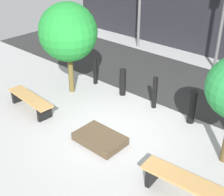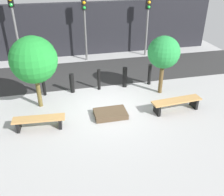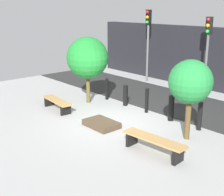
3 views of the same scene
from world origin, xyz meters
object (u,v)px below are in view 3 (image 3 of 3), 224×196
tree_behind_right_bench (190,82)px  bollard_far_right (200,116)px  planter_bed (101,124)px  bollard_right (171,108)px  bench_right (154,142)px  tree_behind_left_bench (87,58)px  bollard_left (125,95)px  bollard_center (147,101)px  bench_left (57,103)px  traffic_light_west (148,33)px  bollard_far_left (107,89)px  traffic_light_mid_west (208,42)px

tree_behind_right_bench → bollard_far_right: tree_behind_right_bench is taller
tree_behind_right_bench → planter_bed: bearing=-151.9°
bollard_right → bench_right: bearing=-61.2°
tree_behind_left_bench → bollard_left: 2.25m
bollard_left → bollard_center: size_ratio=0.89×
bollard_left → bollard_right: size_ratio=0.91×
tree_behind_right_bench → bollard_right: (-1.38, 0.92, -1.37)m
tree_behind_left_bench → bollard_right: bearing=13.7°
bench_left → traffic_light_west: (-1.09, 6.49, 2.36)m
planter_bed → traffic_light_west: (-3.67, 6.29, 2.57)m
bollard_far_left → traffic_light_mid_west: bearing=58.7°
bench_right → traffic_light_mid_west: size_ratio=0.56×
bollard_far_left → bollard_left: bearing=0.0°
bollard_far_left → bollard_far_right: size_ratio=0.97×
tree_behind_left_bench → bollard_left: size_ratio=3.27×
bollard_far_right → bench_right: bearing=-86.2°
traffic_light_west → tree_behind_right_bench: bearing=-38.1°
bollard_far_right → traffic_light_mid_west: traffic_light_mid_west is taller
planter_bed → bench_right: bearing=-4.4°
bench_right → bollard_right: bollard_right is taller
tree_behind_left_bench → bollard_left: tree_behind_left_bench is taller
tree_behind_right_bench → bollard_center: (-2.59, 0.92, -1.35)m
tree_behind_right_bench → bollard_left: (-3.80, 0.92, -1.41)m
bollard_center → bollard_far_right: (2.42, 0.00, 0.00)m
planter_bed → traffic_light_west: traffic_light_west is taller
bench_left → planter_bed: bench_left is taller
tree_behind_right_bench → bollard_far_right: 1.64m
traffic_light_west → traffic_light_mid_west: traffic_light_west is taller
tree_behind_left_bench → traffic_light_west: (-1.09, 4.91, 0.71)m
planter_bed → bollard_right: bearing=62.3°
bollard_center → bollard_far_right: 2.42m
bollard_far_left → bench_left: bearing=-93.8°
tree_behind_right_bench → bollard_far_left: bearing=169.6°
bollard_center → bollard_left: bearing=180.0°
bollard_left → bollard_center: bearing=0.0°
tree_behind_right_bench → bollard_right: bearing=146.2°
planter_bed → tree_behind_right_bench: bearing=28.1°
bench_right → bollard_center: (-2.59, 2.51, 0.14)m
bench_left → bollard_far_left: bollard_far_left is taller
bollard_left → bollard_center: (1.21, 0.00, 0.05)m
bollard_right → traffic_light_mid_west: size_ratio=0.26×
bollard_right → tree_behind_left_bench: bearing=-166.3°
bollard_far_left → bollard_left: (1.21, 0.00, -0.04)m
bollard_right → planter_bed: bearing=-117.7°
bench_left → traffic_light_mid_west: bearing=72.7°
bench_right → traffic_light_west: (-6.26, 6.49, 2.33)m
bollard_far_left → bollard_far_right: 4.84m
bollard_right → traffic_light_west: bearing=140.8°
bollard_left → bollard_right: bollard_right is taller
bollard_right → bollard_center: bearing=180.0°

